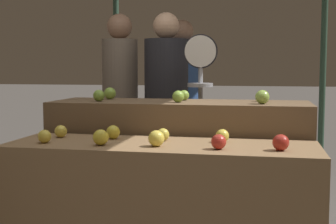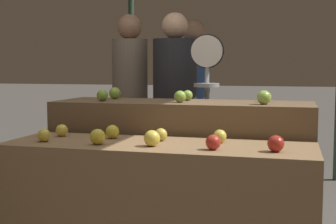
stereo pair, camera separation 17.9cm
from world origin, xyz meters
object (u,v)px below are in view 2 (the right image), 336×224
produce_scale (207,89)px  person_vendor_at_scale (175,98)px  person_customer_left (193,92)px  person_customer_right (130,93)px

produce_scale → person_vendor_at_scale: size_ratio=0.88×
person_customer_left → person_customer_right: person_customer_right is taller
produce_scale → person_customer_left: person_customer_left is taller
produce_scale → person_customer_left: size_ratio=0.87×
produce_scale → person_customer_right: size_ratio=0.87×
person_vendor_at_scale → person_customer_left: (0.02, 0.67, 0.02)m
person_customer_left → person_customer_right: size_ratio=0.99×
person_customer_right → produce_scale: bearing=134.7°
person_customer_left → person_customer_right: bearing=34.1°
produce_scale → person_customer_right: (-0.81, 0.49, -0.08)m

